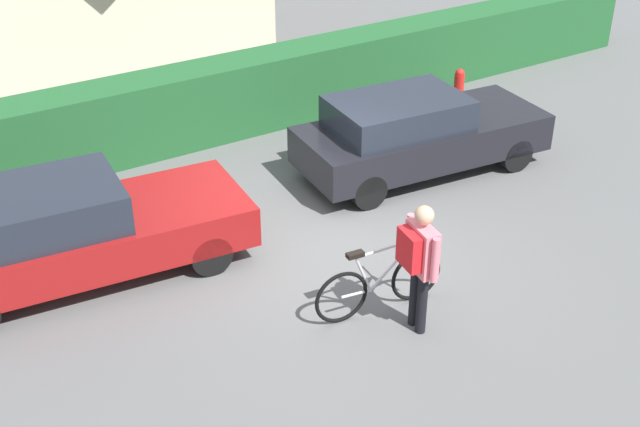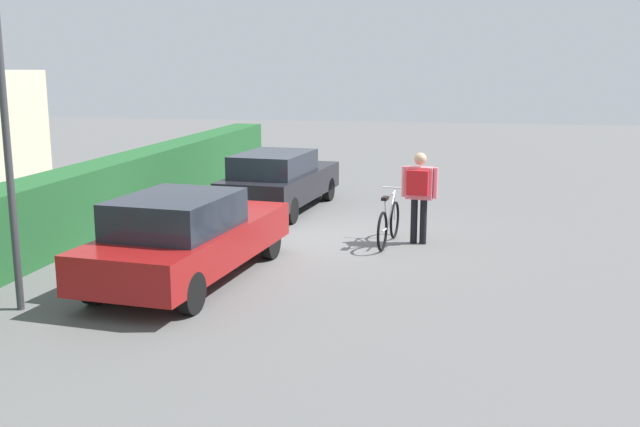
{
  "view_description": "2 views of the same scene",
  "coord_description": "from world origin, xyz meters",
  "views": [
    {
      "loc": [
        -5.5,
        -8.48,
        6.39
      ],
      "look_at": [
        -0.43,
        -0.52,
        0.93
      ],
      "focal_mm": 46.47,
      "sensor_mm": 36.0,
      "label": 1
    },
    {
      "loc": [
        -13.67,
        -3.0,
        3.32
      ],
      "look_at": [
        -1.04,
        -0.49,
        0.7
      ],
      "focal_mm": 41.1,
      "sensor_mm": 36.0,
      "label": 2
    }
  ],
  "objects": [
    {
      "name": "ground_plane",
      "position": [
        0.0,
        0.0,
        0.0
      ],
      "size": [
        60.0,
        60.0,
        0.0
      ],
      "primitive_type": "plane",
      "color": "#595959"
    },
    {
      "name": "fire_hydrant",
      "position": [
        4.96,
        2.9,
        0.41
      ],
      "size": [
        0.2,
        0.2,
        0.81
      ],
      "color": "red",
      "rests_on": "ground"
    },
    {
      "name": "parked_car_near",
      "position": [
        -3.24,
        1.17,
        0.72
      ],
      "size": [
        4.6,
        2.12,
        1.41
      ],
      "color": "maroon",
      "rests_on": "ground"
    },
    {
      "name": "person_rider",
      "position": [
        -0.11,
        -2.19,
        1.06
      ],
      "size": [
        0.41,
        0.68,
        1.73
      ],
      "color": "black",
      "rests_on": "ground"
    },
    {
      "name": "hedge_row",
      "position": [
        0.0,
        4.29,
        0.68
      ],
      "size": [
        20.88,
        0.9,
        1.36
      ],
      "primitive_type": "cube",
      "color": "#1F5328",
      "rests_on": "ground"
    },
    {
      "name": "bicycle",
      "position": [
        -0.26,
        -1.65,
        0.41
      ],
      "size": [
        1.81,
        0.5,
        1.01
      ],
      "color": "black",
      "rests_on": "ground"
    },
    {
      "name": "parked_car_far",
      "position": [
        2.53,
        1.17,
        0.72
      ],
      "size": [
        4.32,
        2.03,
        1.39
      ],
      "color": "black",
      "rests_on": "ground"
    }
  ]
}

